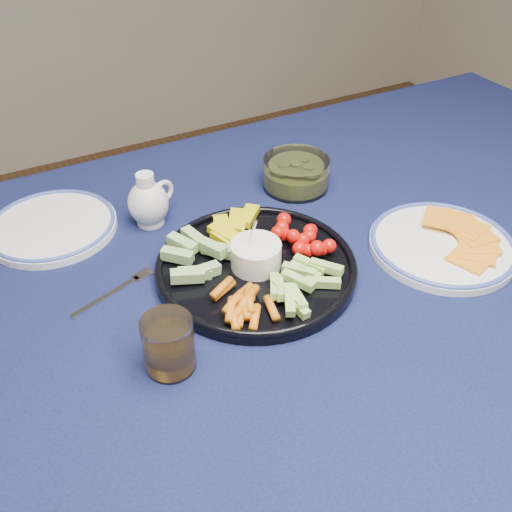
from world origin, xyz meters
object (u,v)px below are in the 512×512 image
dining_table (326,309)px  cheese_plate (442,243)px  creamer_pitcher (149,202)px  pickle_bowl (296,174)px  side_plate_extra (52,226)px  juice_tumbler (169,347)px  crudite_platter (255,264)px

dining_table → cheese_plate: 0.22m
creamer_pitcher → cheese_plate: size_ratio=0.41×
pickle_bowl → cheese_plate: pickle_bowl is taller
side_plate_extra → dining_table: bearing=-40.8°
creamer_pitcher → juice_tumbler: bearing=-105.5°
dining_table → juice_tumbler: 0.33m
creamer_pitcher → side_plate_extra: 0.17m
crudite_platter → cheese_plate: bearing=-16.9°
cheese_plate → juice_tumbler: size_ratio=3.01×
dining_table → crudite_platter: (-0.11, 0.05, 0.11)m
creamer_pitcher → pickle_bowl: bearing=-3.3°
dining_table → creamer_pitcher: 0.36m
crudite_platter → cheese_plate: crudite_platter is taller
cheese_plate → juice_tumbler: 0.49m
dining_table → juice_tumbler: size_ratio=20.83×
creamer_pitcher → dining_table: bearing=-51.3°
side_plate_extra → creamer_pitcher: bearing=-19.9°
creamer_pitcher → crudite_platter: bearing=-65.3°
juice_tumbler → crudite_platter: bearing=31.9°
side_plate_extra → pickle_bowl: bearing=-9.4°
pickle_bowl → side_plate_extra: pickle_bowl is taller
crudite_platter → cheese_plate: (0.31, -0.09, -0.01)m
crudite_platter → pickle_bowl: crudite_platter is taller
crudite_platter → juice_tumbler: crudite_platter is taller
crudite_platter → creamer_pitcher: crudite_platter is taller
creamer_pitcher → pickle_bowl: 0.29m
creamer_pitcher → side_plate_extra: (-0.16, 0.06, -0.03)m
dining_table → creamer_pitcher: creamer_pitcher is taller
pickle_bowl → juice_tumbler: 0.49m
dining_table → creamer_pitcher: (-0.21, 0.26, 0.13)m
creamer_pitcher → juice_tumbler: creamer_pitcher is taller
dining_table → crudite_platter: bearing=156.0°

